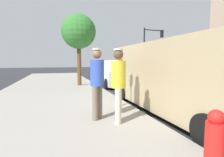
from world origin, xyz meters
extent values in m
plane|color=#2D2D33|center=(0.00, 0.00, 0.00)|extent=(80.00, 80.00, 0.00)
cube|color=#9E998E|center=(3.50, 0.00, 0.07)|extent=(5.00, 32.00, 0.15)
cylinder|color=gray|center=(1.35, 0.75, 0.72)|extent=(0.07, 0.07, 1.15)
cube|color=#4C4C51|center=(1.35, 0.75, 1.44)|extent=(0.14, 0.18, 0.28)
sphere|color=#47474C|center=(1.35, 0.75, 1.61)|extent=(0.12, 0.12, 0.12)
cylinder|color=beige|center=(2.00, 2.34, 0.57)|extent=(0.14, 0.14, 0.84)
cylinder|color=beige|center=(1.92, 2.14, 0.57)|extent=(0.14, 0.14, 0.84)
cylinder|color=yellow|center=(1.96, 2.24, 1.30)|extent=(0.34, 0.34, 0.63)
sphere|color=brown|center=(1.96, 2.24, 1.75)|extent=(0.23, 0.23, 0.23)
cylinder|color=silver|center=(1.96, 2.24, 1.87)|extent=(0.21, 0.21, 0.04)
cylinder|color=#726656|center=(2.45, 1.92, 0.57)|extent=(0.14, 0.14, 0.85)
cylinder|color=#726656|center=(2.30, 1.76, 0.57)|extent=(0.14, 0.14, 0.85)
cylinder|color=blue|center=(2.37, 1.84, 1.32)|extent=(0.34, 0.34, 0.64)
sphere|color=#8C6647|center=(2.37, 1.84, 1.78)|extent=(0.23, 0.23, 0.23)
cylinder|color=silver|center=(2.37, 1.84, 1.89)|extent=(0.22, 0.22, 0.04)
cylinder|color=beige|center=(1.68, 1.48, 0.57)|extent=(0.14, 0.14, 0.83)
cylinder|color=beige|center=(1.59, 1.28, 0.57)|extent=(0.14, 0.14, 0.83)
cylinder|color=red|center=(1.63, 1.38, 1.29)|extent=(0.34, 0.34, 0.62)
sphere|color=beige|center=(1.63, 1.38, 1.75)|extent=(0.23, 0.23, 0.23)
cylinder|color=silver|center=(1.63, 1.38, 1.86)|extent=(0.21, 0.21, 0.04)
cube|color=tan|center=(-0.15, 1.64, 1.17)|extent=(2.07, 5.23, 1.96)
cylinder|color=black|center=(0.77, 3.70, 0.34)|extent=(0.23, 0.68, 0.68)
cylinder|color=black|center=(-1.07, -0.42, 0.34)|extent=(0.23, 0.68, 0.68)
cylinder|color=black|center=(0.83, -0.40, 0.34)|extent=(0.23, 0.68, 0.68)
cube|color=white|center=(-0.27, -5.12, 0.61)|extent=(1.89, 4.43, 0.89)
cube|color=white|center=(-0.27, -5.34, 1.35)|extent=(1.63, 2.00, 0.60)
cylinder|color=black|center=(-1.11, -3.46, 0.30)|extent=(0.23, 0.60, 0.60)
cylinder|color=black|center=(0.61, -3.48, 0.30)|extent=(0.23, 0.60, 0.60)
cylinder|color=black|center=(-1.16, -6.76, 0.30)|extent=(0.23, 0.60, 0.60)
cylinder|color=black|center=(0.56, -6.78, 0.30)|extent=(0.23, 0.60, 0.60)
cylinder|color=black|center=(-5.97, -11.81, 2.60)|extent=(0.16, 0.16, 5.20)
cylinder|color=black|center=(-7.17, -11.81, 5.00)|extent=(2.40, 0.10, 0.10)
cube|color=black|center=(-8.17, -11.81, 4.65)|extent=(0.24, 0.32, 0.80)
sphere|color=red|center=(-8.17, -11.98, 4.90)|extent=(0.17, 0.17, 0.17)
sphere|color=yellow|center=(-8.17, -11.98, 4.65)|extent=(0.17, 0.17, 0.17)
sphere|color=green|center=(-8.17, -11.98, 4.40)|extent=(0.17, 0.17, 0.17)
cylinder|color=brown|center=(2.03, -4.61, 1.38)|extent=(0.24, 0.24, 2.47)
sphere|color=#337830|center=(2.03, -4.61, 3.32)|extent=(2.01, 2.01, 2.01)
cylinder|color=red|center=(1.45, 4.46, 0.50)|extent=(0.24, 0.24, 0.70)
sphere|color=red|center=(1.45, 4.46, 0.91)|extent=(0.20, 0.20, 0.20)
camera|label=1|loc=(3.32, 6.13, 1.61)|focal=28.62mm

